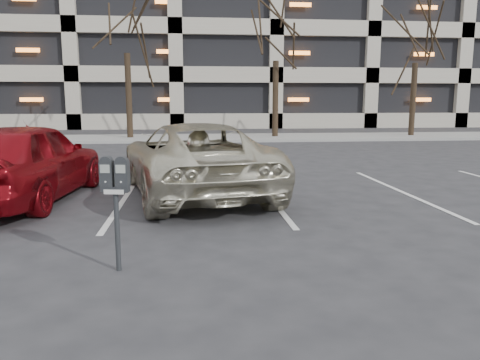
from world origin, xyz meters
The scene contains 9 objects.
ground centered at (0.00, 0.00, 0.00)m, with size 140.00×140.00×0.00m, color #28282B.
sidewalk centered at (0.00, 16.00, 0.06)m, with size 80.00×4.00×0.12m, color gray.
stall_lines centered at (-1.40, 2.30, 0.01)m, with size 16.90×5.20×0.00m.
parking_garage centered at (12.00, 33.84, 9.26)m, with size 52.00×20.00×19.00m.
tree_c centered at (4.00, 16.00, 5.99)m, with size 3.65×3.65×8.29m.
tree_d centered at (11.00, 16.00, 5.91)m, with size 3.60×3.60×8.19m.
parking_meter centered at (-0.93, -1.67, 0.96)m, with size 0.34×0.18×1.25m.
suv_silver centered at (-0.06, 2.55, 0.72)m, with size 3.37×5.53×1.44m.
car_red centered at (-3.17, 2.18, 0.76)m, with size 1.79×4.44×1.51m, color maroon.
Camera 1 is at (-0.10, -6.75, 1.87)m, focal length 35.00 mm.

